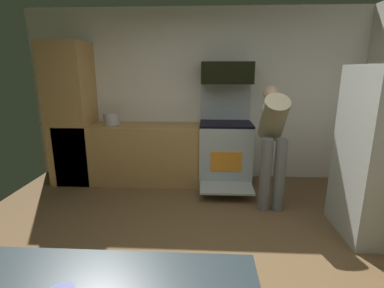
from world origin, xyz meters
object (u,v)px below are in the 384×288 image
at_px(oven_range, 225,151).
at_px(microwave, 227,73).
at_px(stock_pot, 111,119).
at_px(person_cook, 273,138).

relative_size(oven_range, microwave, 2.04).
relative_size(microwave, stock_pot, 3.12).
distance_m(person_cook, stock_pot, 2.37).
bearing_deg(stock_pot, person_cook, -18.36).
bearing_deg(person_cook, microwave, 122.71).
bearing_deg(microwave, oven_range, -90.00).
bearing_deg(stock_pot, oven_range, -0.52).
distance_m(oven_range, microwave, 1.16).
bearing_deg(microwave, stock_pot, -177.33).
relative_size(person_cook, stock_pot, 6.40).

